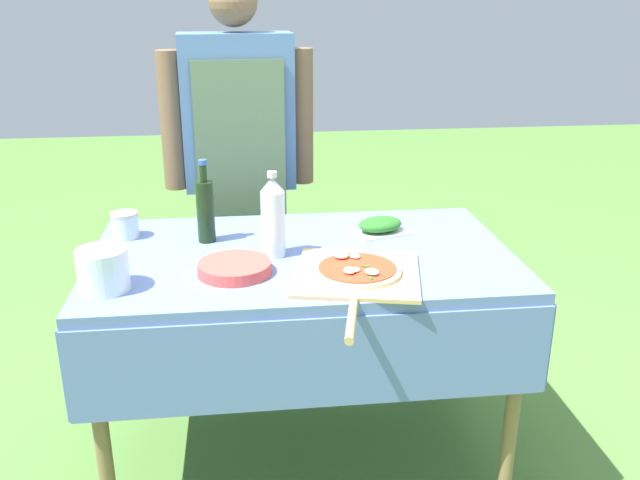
{
  "coord_description": "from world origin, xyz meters",
  "views": [
    {
      "loc": [
        -0.18,
        -2.04,
        1.59
      ],
      "look_at": [
        0.06,
        0.0,
        0.83
      ],
      "focal_mm": 38.0,
      "sensor_mm": 36.0,
      "label": 1
    }
  ],
  "objects": [
    {
      "name": "ground_plane",
      "position": [
        0.0,
        0.0,
        0.0
      ],
      "size": [
        12.0,
        12.0,
        0.0
      ],
      "primitive_type": "plane",
      "color": "#517F38"
    },
    {
      "name": "prep_table",
      "position": [
        0.0,
        0.0,
        0.7
      ],
      "size": [
        1.37,
        0.82,
        0.79
      ],
      "color": "#607AB7",
      "rests_on": "ground"
    },
    {
      "name": "person_cook",
      "position": [
        -0.19,
        0.72,
        0.97
      ],
      "size": [
        0.62,
        0.23,
        1.65
      ],
      "rotation": [
        0.0,
        0.0,
        3.21
      ],
      "color": "#333D56",
      "rests_on": "ground"
    },
    {
      "name": "pizza_on_peel",
      "position": [
        0.14,
        -0.22,
        0.81
      ],
      "size": [
        0.43,
        0.63,
        0.05
      ],
      "rotation": [
        0.0,
        0.0,
        -0.21
      ],
      "color": "tan",
      "rests_on": "prep_table"
    },
    {
      "name": "oil_bottle",
      "position": [
        -0.31,
        0.14,
        0.91
      ],
      "size": [
        0.06,
        0.06,
        0.28
      ],
      "color": "black",
      "rests_on": "prep_table"
    },
    {
      "name": "water_bottle",
      "position": [
        -0.09,
        -0.01,
        0.92
      ],
      "size": [
        0.08,
        0.08,
        0.28
      ],
      "color": "silver",
      "rests_on": "prep_table"
    },
    {
      "name": "herb_container",
      "position": [
        0.29,
        0.16,
        0.82
      ],
      "size": [
        0.22,
        0.18,
        0.05
      ],
      "rotation": [
        0.0,
        0.0,
        0.3
      ],
      "color": "silver",
      "rests_on": "prep_table"
    },
    {
      "name": "mixing_tub",
      "position": [
        -0.58,
        -0.22,
        0.85
      ],
      "size": [
        0.15,
        0.15,
        0.12
      ],
      "primitive_type": "cylinder",
      "color": "silver",
      "rests_on": "prep_table"
    },
    {
      "name": "plate_stack",
      "position": [
        -0.22,
        -0.15,
        0.81
      ],
      "size": [
        0.23,
        0.23,
        0.03
      ],
      "color": "#DB4C42",
      "rests_on": "prep_table"
    },
    {
      "name": "sauce_jar",
      "position": [
        -0.59,
        0.21,
        0.83
      ],
      "size": [
        0.09,
        0.09,
        0.09
      ],
      "color": "silver",
      "rests_on": "prep_table"
    }
  ]
}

